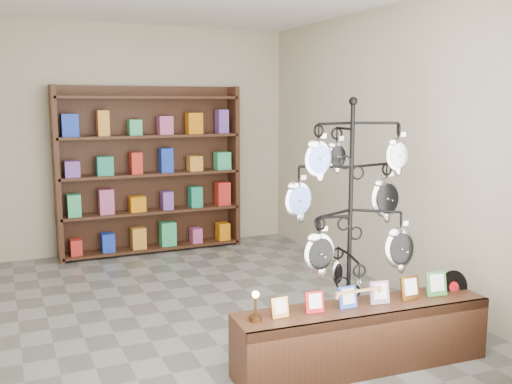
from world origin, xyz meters
TOP-DOWN VIEW (x-y plane):
  - ground at (0.00, 0.00)m, footprint 5.00×5.00m
  - room_envelope at (0.00, 0.00)m, footprint 5.00×5.00m
  - display_tree at (0.61, -1.53)m, footprint 1.04×0.96m
  - front_shelf at (0.60, -1.74)m, footprint 2.01×0.55m
  - back_shelving at (0.00, 2.30)m, footprint 2.42×0.36m

SIDE VIEW (x-z plane):
  - ground at x=0.00m, z-range 0.00..0.00m
  - front_shelf at x=0.60m, z-range -0.10..0.60m
  - back_shelving at x=0.00m, z-range -0.07..2.13m
  - display_tree at x=0.61m, z-range 0.16..2.19m
  - room_envelope at x=0.00m, z-range -0.65..4.35m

